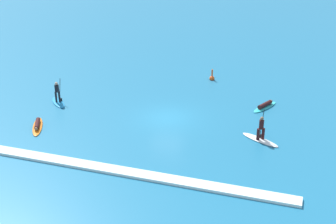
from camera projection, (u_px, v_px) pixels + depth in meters
name	position (u px, v px, depth m)	size (l,w,h in m)	color
ground_plane	(168.00, 118.00, 35.91)	(120.00, 120.00, 0.00)	#1E6B93
surfer_on_blue_board	(58.00, 98.00, 38.37)	(2.36, 2.31, 2.06)	#1E8CD1
surfer_on_teal_board	(265.00, 106.00, 37.64)	(1.99, 3.00, 0.45)	#33C6CC
surfer_on_white_board	(261.00, 135.00, 32.34)	(2.95, 2.04, 2.23)	white
surfer_on_orange_board	(37.00, 125.00, 34.37)	(2.06, 3.12, 0.43)	orange
marker_buoy	(212.00, 78.00, 43.53)	(0.49, 0.49, 1.14)	#E55119
wave_crest	(126.00, 172.00, 28.55)	(20.97, 0.90, 0.18)	white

